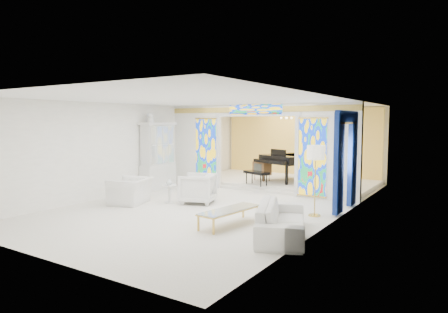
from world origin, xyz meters
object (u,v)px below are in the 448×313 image
Objects in this scene: sofa at (282,220)px; grand_piano at (295,159)px; china_cabinet at (158,157)px; coffee_table at (230,210)px; armchair_right at (198,188)px; tv_console at (262,168)px; armchair_left at (130,191)px.

grand_piano reaches higher than sofa.
grand_piano is at bearing 40.79° from china_cabinet.
grand_piano reaches higher than coffee_table.
tv_console reaches higher than armchair_right.
china_cabinet is 6.92m from sofa.
armchair_right is at bearing 106.99° from armchair_left.
armchair_right is at bearing -24.66° from china_cabinet.
sofa is 6.76m from tv_console.
sofa is 1.33× the size of coffee_table.
coffee_table is 6.30m from grand_piano.
tv_console is at bearing 159.14° from armchair_right.
china_cabinet is 1.51× the size of coffee_table.
armchair_left reaches higher than coffee_table.
sofa is at bearing 43.02° from armchair_right.
armchair_left is (1.02, -2.35, -0.80)m from china_cabinet.
sofa is 6.78m from grand_piano.
armchair_left is 0.48× the size of sofa.
armchair_left is 6.34m from grand_piano.
china_cabinet is 2.36× the size of armchair_left.
armchair_right reaches higher than coffee_table.
armchair_right is 1.34× the size of tv_console.
grand_piano is at bearing 98.87° from coffee_table.
armchair_right reaches higher than sofa.
tv_console is at bearing 110.05° from coffee_table.
china_cabinet is at bearing 41.96° from sofa.
armchair_right is (2.65, -1.21, -0.73)m from china_cabinet.
grand_piano reaches higher than armchair_right.
armchair_right is 3.96m from sofa.
china_cabinet is at bearing -115.15° from tv_console.
sofa is at bearing -26.14° from china_cabinet.
grand_piano is at bearing 145.59° from armchair_right.
tv_console is (-3.44, 5.81, 0.30)m from sofa.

